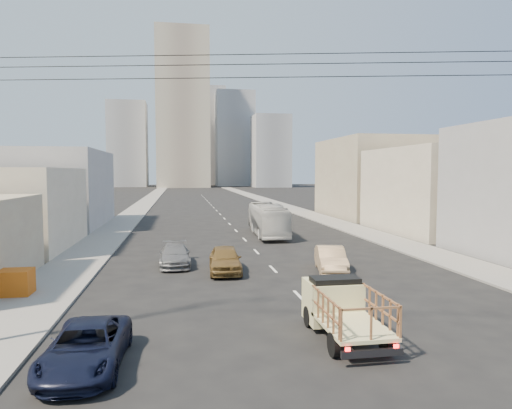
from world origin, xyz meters
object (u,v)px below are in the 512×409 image
object	(u,v)px
navy_pickup	(86,347)
crate_stack	(11,282)
sedan_brown	(225,259)
sedan_tan	(331,259)
city_bus	(268,220)
flatbed_pickup	(343,306)
sedan_grey	(175,255)

from	to	relation	value
navy_pickup	crate_stack	distance (m)	9.81
sedan_brown	sedan_tan	distance (m)	6.06
crate_stack	city_bus	bearing A→B (deg)	49.88
sedan_brown	sedan_tan	xyz separation A→B (m)	(6.00, -0.78, -0.04)
city_bus	crate_stack	bearing A→B (deg)	-127.81
navy_pickup	city_bus	distance (m)	28.80
crate_stack	flatbed_pickup	bearing A→B (deg)	-29.00
sedan_brown	sedan_grey	bearing A→B (deg)	143.19
city_bus	sedan_tan	world-z (taller)	city_bus
flatbed_pickup	city_bus	world-z (taller)	city_bus
city_bus	sedan_grey	distance (m)	14.84
city_bus	sedan_brown	world-z (taller)	city_bus
crate_stack	sedan_brown	bearing A→B (deg)	19.46
flatbed_pickup	sedan_brown	world-z (taller)	flatbed_pickup
flatbed_pickup	crate_stack	size ratio (longest dim) A/B	2.45
navy_pickup	sedan_grey	distance (m)	14.62
navy_pickup	sedan_brown	world-z (taller)	sedan_brown
flatbed_pickup	sedan_tan	size ratio (longest dim) A/B	1.02
flatbed_pickup	sedan_grey	world-z (taller)	flatbed_pickup
flatbed_pickup	sedan_brown	size ratio (longest dim) A/B	1.00
sedan_grey	flatbed_pickup	bearing A→B (deg)	-67.42
navy_pickup	sedan_grey	size ratio (longest dim) A/B	1.03
navy_pickup	sedan_tan	distance (m)	15.90
navy_pickup	city_bus	world-z (taller)	city_bus
sedan_brown	sedan_grey	world-z (taller)	sedan_brown
sedan_brown	crate_stack	xyz separation A→B (m)	(-10.12, -3.57, -0.06)
city_bus	crate_stack	size ratio (longest dim) A/B	5.69
sedan_grey	crate_stack	distance (m)	9.40
sedan_grey	crate_stack	bearing A→B (deg)	-142.11
city_bus	navy_pickup	bearing A→B (deg)	-109.12
navy_pickup	city_bus	xyz separation A→B (m)	(10.52, 26.80, 0.79)
sedan_tan	crate_stack	distance (m)	16.36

